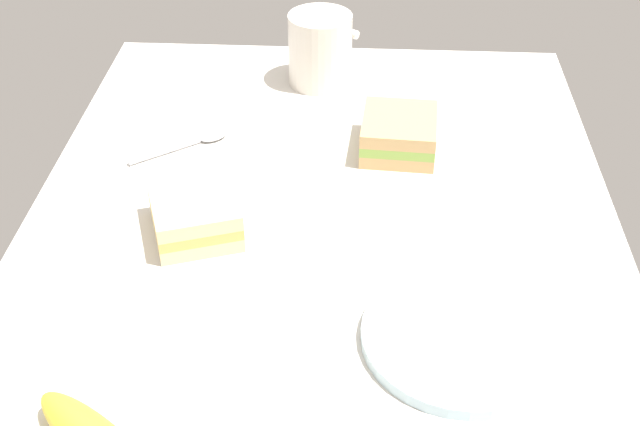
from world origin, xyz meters
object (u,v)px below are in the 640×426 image
coffee_mug_black (320,48)px  spoon (194,142)px  sandwich_side (399,134)px  plate_of_food (461,337)px  sandwich_main (194,217)px

coffee_mug_black → spoon: bearing=-40.3°
coffee_mug_black → sandwich_side: 19.99cm
sandwich_side → plate_of_food: bearing=9.0°
plate_of_food → coffee_mug_black: size_ratio=1.69×
plate_of_food → coffee_mug_black: 51.47cm
plate_of_food → sandwich_main: (-14.21, -26.61, 1.60)cm
coffee_mug_black → sandwich_side: size_ratio=1.04×
coffee_mug_black → spoon: 22.91cm
coffee_mug_black → sandwich_main: coffee_mug_black is taller
sandwich_side → coffee_mug_black: bearing=-148.3°
plate_of_food → sandwich_side: bearing=-171.0°
plate_of_food → sandwich_side: (-32.04, -5.08, 1.60)cm
plate_of_food → coffee_mug_black: bearing=-162.4°
spoon → coffee_mug_black: bearing=139.7°
plate_of_food → sandwich_side: sandwich_side is taller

